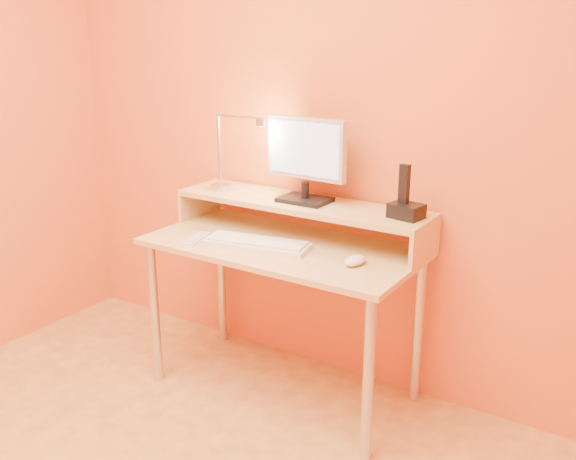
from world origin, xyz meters
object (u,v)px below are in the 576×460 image
Objects in this scene: monitor_panel at (306,148)px; mouse at (355,260)px; keyboard at (257,244)px; lamp_base at (221,187)px; phone_dock at (406,211)px; remote_control at (196,239)px.

mouse is at bearing -27.68° from monitor_panel.
monitor_panel is 0.47m from keyboard.
lamp_base is 0.77× the size of phone_dock.
mouse is at bearing -12.60° from lamp_base.
lamp_base is 0.22× the size of keyboard.
mouse is (-0.12, -0.21, -0.17)m from phone_dock.
monitor_panel is 3.01× the size of phone_dock.
remote_control is (0.09, -0.30, -0.16)m from lamp_base.
phone_dock is at bearing 2.62° from monitor_panel.
keyboard is (-0.57, -0.24, -0.18)m from phone_dock.
lamp_base reaches higher than mouse.
phone_dock is 0.92m from remote_control.
phone_dock is 0.75× the size of remote_control.
phone_dock is 1.16× the size of mouse.
lamp_base is 0.35m from remote_control.
mouse is (0.82, -0.18, -0.15)m from lamp_base.
phone_dock reaches higher than remote_control.
monitor_panel reaches higher than mouse.
monitor_panel is 0.57m from mouse.
lamp_base reaches higher than keyboard.
keyboard is (-0.09, -0.25, -0.39)m from monitor_panel.
mouse reaches higher than remote_control.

